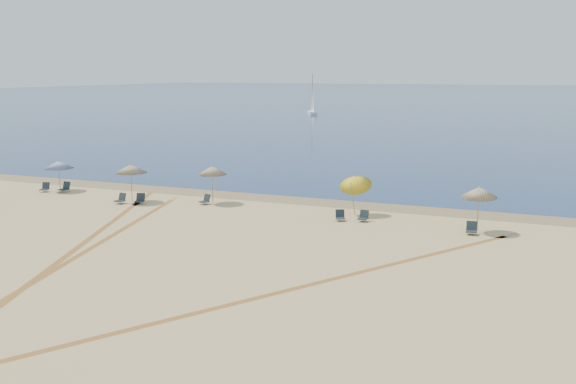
# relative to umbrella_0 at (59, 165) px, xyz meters

# --- Properties ---
(ground) EXTENTS (160.00, 160.00, 0.00)m
(ground) POSITION_rel_umbrella_0_xyz_m (18.19, -20.72, -1.91)
(ground) COLOR tan
(ground) RESTS_ON ground
(ocean) EXTENTS (500.00, 500.00, 0.00)m
(ocean) POSITION_rel_umbrella_0_xyz_m (18.19, 204.28, -1.90)
(ocean) COLOR #0C2151
(ocean) RESTS_ON ground
(wet_sand) EXTENTS (500.00, 500.00, 0.00)m
(wet_sand) POSITION_rel_umbrella_0_xyz_m (18.19, 3.28, -1.91)
(wet_sand) COLOR olive
(wet_sand) RESTS_ON ground
(umbrella_0) EXTENTS (2.09, 2.09, 2.25)m
(umbrella_0) POSITION_rel_umbrella_0_xyz_m (0.00, 0.00, 0.00)
(umbrella_0) COLOR gray
(umbrella_0) RESTS_ON ground
(umbrella_1) EXTENTS (2.13, 2.13, 2.56)m
(umbrella_1) POSITION_rel_umbrella_0_xyz_m (7.22, -1.37, 0.30)
(umbrella_1) COLOR gray
(umbrella_1) RESTS_ON ground
(umbrella_2) EXTENTS (1.95, 1.95, 2.51)m
(umbrella_2) POSITION_rel_umbrella_0_xyz_m (12.42, 0.28, 0.25)
(umbrella_2) COLOR gray
(umbrella_2) RESTS_ON ground
(umbrella_3) EXTENTS (1.95, 2.05, 2.74)m
(umbrella_3) POSITION_rel_umbrella_0_xyz_m (22.13, 0.32, 0.13)
(umbrella_3) COLOR gray
(umbrella_3) RESTS_ON ground
(umbrella_4) EXTENTS (1.89, 1.94, 2.56)m
(umbrella_4) POSITION_rel_umbrella_0_xyz_m (29.48, -1.29, 0.28)
(umbrella_4) COLOR gray
(umbrella_4) RESTS_ON ground
(chair_0) EXTENTS (0.69, 0.76, 0.66)m
(chair_0) POSITION_rel_umbrella_0_xyz_m (-0.76, -0.69, -1.62)
(chair_0) COLOR black
(chair_0) RESTS_ON ground
(chair_1) EXTENTS (0.65, 0.75, 0.73)m
(chair_1) POSITION_rel_umbrella_0_xyz_m (0.66, -0.24, -1.59)
(chair_1) COLOR black
(chair_1) RESTS_ON ground
(chair_2) EXTENTS (0.66, 0.74, 0.68)m
(chair_2) POSITION_rel_umbrella_0_xyz_m (6.90, -2.17, -1.61)
(chair_2) COLOR black
(chair_2) RESTS_ON ground
(chair_3) EXTENTS (0.73, 0.79, 0.68)m
(chair_3) POSITION_rel_umbrella_0_xyz_m (8.13, -1.77, -1.61)
(chair_3) COLOR black
(chair_3) RESTS_ON ground
(chair_4) EXTENTS (0.72, 0.78, 0.65)m
(chair_4) POSITION_rel_umbrella_0_xyz_m (12.19, -0.30, -1.63)
(chair_4) COLOR black
(chair_4) RESTS_ON ground
(chair_5) EXTENTS (0.72, 0.77, 0.63)m
(chair_5) POSITION_rel_umbrella_0_xyz_m (21.79, -1.52, -1.64)
(chair_5) COLOR black
(chair_5) RESTS_ON ground
(chair_6) EXTENTS (0.57, 0.66, 0.64)m
(chair_6) POSITION_rel_umbrella_0_xyz_m (23.10, -1.19, -1.63)
(chair_6) COLOR black
(chair_6) RESTS_ON ground
(chair_7) EXTENTS (0.62, 0.71, 0.68)m
(chair_7) POSITION_rel_umbrella_0_xyz_m (29.25, -1.94, -1.61)
(chair_7) COLOR black
(chair_7) RESTS_ON ground
(sailboat_0) EXTENTS (3.69, 5.42, 8.02)m
(sailboat_0) POSITION_rel_umbrella_0_xyz_m (-11.80, 86.95, 0.51)
(sailboat_0) COLOR white
(sailboat_0) RESTS_ON ocean
(tire_tracks) EXTENTS (51.56, 43.59, 0.00)m
(tire_tracks) POSITION_rel_umbrella_0_xyz_m (15.50, -11.39, -1.91)
(tire_tracks) COLOR tan
(tire_tracks) RESTS_ON ground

